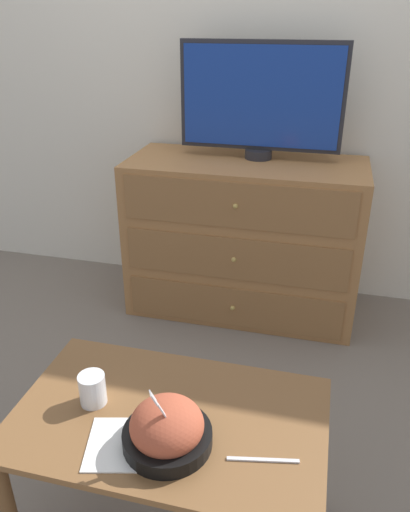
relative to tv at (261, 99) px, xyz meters
name	(u,v)px	position (x,y,z in m)	size (l,w,h in m)	color
ground_plane	(226,278)	(-0.19, 0.21, -1.10)	(12.00, 12.00, 0.00)	#70665B
wall_back	(232,50)	(-0.19, 0.23, 0.20)	(12.00, 0.05, 2.60)	silver
dresser	(243,238)	(-0.05, -0.08, -0.69)	(1.18, 0.53, 0.82)	#9E6B3D
tv	(261,99)	(0.00, 0.00, 0.00)	(0.79, 0.13, 0.55)	#232328
coffee_table	(169,436)	(-0.01, -1.46, -0.70)	(0.86, 0.53, 0.48)	brown
takeout_bowl	(167,429)	(0.02, -1.56, -0.58)	(0.23, 0.23, 0.20)	black
drink_cup	(93,391)	(-0.23, -1.47, -0.58)	(0.08, 0.08, 0.09)	beige
napkin	(122,444)	(-0.09, -1.59, -0.62)	(0.22, 0.22, 0.00)	white
knife	(263,460)	(0.26, -1.55, -0.62)	(0.18, 0.04, 0.01)	silver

